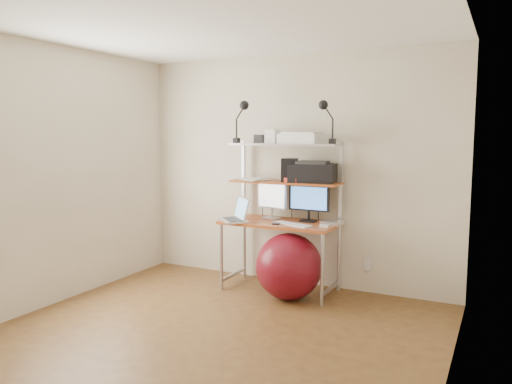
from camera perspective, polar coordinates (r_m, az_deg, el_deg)
room at (r=3.89m, az=-5.86°, el=0.73°), size 3.60×3.60×3.60m
computer_desk at (r=5.24m, az=3.05°, el=-0.95°), size 1.20×0.60×1.57m
wall_outlet at (r=5.36m, az=12.67°, el=-8.07°), size 0.08×0.01×0.12m
monitor_silver at (r=5.37m, az=1.84°, el=-0.68°), size 0.37×0.17×0.42m
monitor_black at (r=5.21m, az=6.07°, el=-0.95°), size 0.44×0.13×0.45m
laptop at (r=5.25m, az=-2.16°, el=-2.73°), size 0.46×0.46×0.32m
keyboard at (r=5.04m, az=4.17°, el=-3.69°), size 0.45×0.26×0.01m
mouse at (r=4.94m, az=7.79°, el=-3.87°), size 0.09×0.06×0.02m
mac_mini at (r=5.10m, az=8.69°, el=-3.48°), size 0.20×0.20×0.04m
phone at (r=5.09m, az=2.39°, el=-3.58°), size 0.10×0.15×0.01m
printer at (r=5.20m, az=6.49°, el=2.26°), size 0.50×0.37×0.22m
nas_cube at (r=5.24m, az=3.88°, el=2.53°), size 0.21×0.21×0.24m
red_box at (r=5.18m, az=4.17°, el=1.39°), size 0.19×0.15×0.05m
scanner at (r=5.20m, az=5.32°, el=6.16°), size 0.48×0.35×0.12m
box_white at (r=5.33m, az=1.85°, el=6.37°), size 0.13×0.11×0.14m
box_grey at (r=5.43m, az=0.35°, el=6.10°), size 0.10×0.10×0.09m
clip_lamp_left at (r=5.36m, az=-1.54°, el=9.10°), size 0.18×0.10×0.45m
clip_lamp_right at (r=5.01m, az=7.92°, el=9.05°), size 0.17×0.10×0.43m
exercise_ball at (r=5.05m, az=3.76°, el=-8.48°), size 0.67×0.67×0.67m
paper_stack at (r=5.43m, az=-0.34°, el=1.50°), size 0.38×0.40×0.02m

